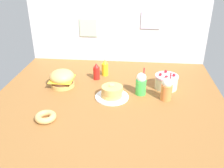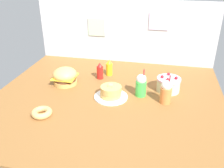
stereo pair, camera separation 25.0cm
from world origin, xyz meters
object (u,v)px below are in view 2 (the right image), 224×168
(burger, at_px, (65,76))
(donut_pink_glaze, at_px, (42,112))
(ketchup_bottle, at_px, (100,71))
(pancake_stack, at_px, (111,93))
(orange_float_cup, at_px, (166,92))
(mustard_bottle, at_px, (109,68))
(layer_cake, at_px, (168,84))
(cream_soda_cup, at_px, (141,85))

(burger, bearing_deg, donut_pink_glaze, -87.15)
(burger, xyz_separation_m, ketchup_bottle, (0.34, 0.21, 0.00))
(pancake_stack, xyz_separation_m, donut_pink_glaze, (-0.53, -0.44, -0.03))
(orange_float_cup, bearing_deg, ketchup_bottle, 152.06)
(pancake_stack, bearing_deg, orange_float_cup, 1.79)
(ketchup_bottle, height_order, mustard_bottle, same)
(pancake_stack, relative_size, orange_float_cup, 1.13)
(burger, distance_m, mustard_bottle, 0.54)
(layer_cake, distance_m, cream_soda_cup, 0.32)
(cream_soda_cup, bearing_deg, burger, 173.69)
(orange_float_cup, bearing_deg, burger, 170.47)
(donut_pink_glaze, bearing_deg, burger, 92.85)
(burger, height_order, donut_pink_glaze, burger)
(mustard_bottle, height_order, cream_soda_cup, cream_soda_cup)
(ketchup_bottle, distance_m, orange_float_cup, 0.85)
(mustard_bottle, relative_size, cream_soda_cup, 0.67)
(pancake_stack, distance_m, orange_float_cup, 0.54)
(layer_cake, relative_size, donut_pink_glaze, 1.34)
(layer_cake, bearing_deg, pancake_stack, -154.54)
(layer_cake, xyz_separation_m, mustard_bottle, (-0.69, 0.27, 0.02))
(layer_cake, height_order, orange_float_cup, orange_float_cup)
(pancake_stack, xyz_separation_m, ketchup_bottle, (-0.22, 0.41, 0.04))
(burger, xyz_separation_m, mustard_bottle, (0.42, 0.33, 0.00))
(burger, relative_size, ketchup_bottle, 1.33)
(mustard_bottle, height_order, donut_pink_glaze, mustard_bottle)
(layer_cake, xyz_separation_m, donut_pink_glaze, (-1.08, -0.70, -0.05))
(burger, height_order, layer_cake, burger)
(ketchup_bottle, xyz_separation_m, cream_soda_cup, (0.50, -0.31, 0.02))
(donut_pink_glaze, bearing_deg, cream_soda_cup, 33.77)
(pancake_stack, bearing_deg, donut_pink_glaze, -140.40)
(layer_cake, distance_m, orange_float_cup, 0.25)
(ketchup_bottle, distance_m, mustard_bottle, 0.14)
(burger, relative_size, mustard_bottle, 1.33)
(burger, distance_m, ketchup_bottle, 0.40)
(burger, xyz_separation_m, layer_cake, (1.12, 0.06, -0.01))
(pancake_stack, distance_m, donut_pink_glaze, 0.69)
(mustard_bottle, bearing_deg, pancake_stack, -75.60)
(pancake_stack, relative_size, ketchup_bottle, 1.70)
(burger, bearing_deg, ketchup_bottle, 32.11)
(pancake_stack, distance_m, ketchup_bottle, 0.47)
(cream_soda_cup, distance_m, donut_pink_glaze, 0.98)
(burger, height_order, pancake_stack, burger)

